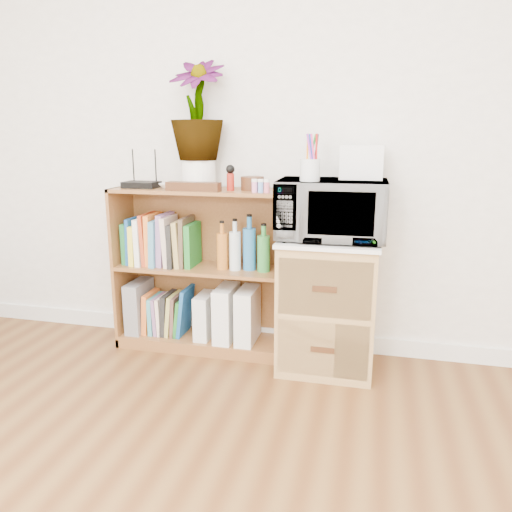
% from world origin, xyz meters
% --- Properties ---
extents(skirting_board, '(4.00, 0.02, 0.10)m').
position_xyz_m(skirting_board, '(0.00, 2.24, 0.05)').
color(skirting_board, white).
rests_on(skirting_board, ground).
extents(bookshelf, '(1.00, 0.30, 0.95)m').
position_xyz_m(bookshelf, '(-0.35, 2.10, 0.47)').
color(bookshelf, brown).
rests_on(bookshelf, ground).
extents(wicker_unit, '(0.50, 0.45, 0.70)m').
position_xyz_m(wicker_unit, '(0.40, 2.02, 0.35)').
color(wicker_unit, '#9E7542').
rests_on(wicker_unit, ground).
extents(microwave, '(0.56, 0.39, 0.30)m').
position_xyz_m(microwave, '(0.40, 2.02, 0.87)').
color(microwave, white).
rests_on(microwave, wicker_unit).
extents(pen_cup, '(0.10, 0.10, 0.11)m').
position_xyz_m(pen_cup, '(0.30, 1.92, 1.08)').
color(pen_cup, silver).
rests_on(pen_cup, microwave).
extents(small_appliance, '(0.22, 0.18, 0.17)m').
position_xyz_m(small_appliance, '(0.54, 2.11, 1.11)').
color(small_appliance, white).
rests_on(small_appliance, microwave).
extents(router, '(0.19, 0.13, 0.04)m').
position_xyz_m(router, '(-0.69, 2.08, 0.97)').
color(router, black).
rests_on(router, bookshelf).
extents(white_bowl, '(0.13, 0.13, 0.03)m').
position_xyz_m(white_bowl, '(-0.50, 2.07, 0.97)').
color(white_bowl, silver).
rests_on(white_bowl, bookshelf).
extents(plant_pot, '(0.19, 0.19, 0.16)m').
position_xyz_m(plant_pot, '(-0.35, 2.12, 1.03)').
color(plant_pot, white).
rests_on(plant_pot, bookshelf).
extents(potted_plant, '(0.30, 0.30, 0.54)m').
position_xyz_m(potted_plant, '(-0.35, 2.12, 1.38)').
color(potted_plant, '#2E6D2B').
rests_on(potted_plant, plant_pot).
extents(trinket_box, '(0.30, 0.07, 0.05)m').
position_xyz_m(trinket_box, '(-0.34, 2.00, 0.97)').
color(trinket_box, '#3C2310').
rests_on(trinket_box, bookshelf).
extents(kokeshi_doll, '(0.04, 0.04, 0.09)m').
position_xyz_m(kokeshi_doll, '(-0.15, 2.06, 1.00)').
color(kokeshi_doll, maroon).
rests_on(kokeshi_doll, bookshelf).
extents(wooden_bowl, '(0.13, 0.13, 0.07)m').
position_xyz_m(wooden_bowl, '(-0.04, 2.11, 0.99)').
color(wooden_bowl, '#3C2010').
rests_on(wooden_bowl, bookshelf).
extents(paint_jars, '(0.11, 0.04, 0.06)m').
position_xyz_m(paint_jars, '(0.03, 2.01, 0.98)').
color(paint_jars, pink).
rests_on(paint_jars, bookshelf).
extents(file_box, '(0.09, 0.25, 0.31)m').
position_xyz_m(file_box, '(-0.76, 2.10, 0.22)').
color(file_box, slate).
rests_on(file_box, bookshelf).
extents(magazine_holder_left, '(0.08, 0.21, 0.26)m').
position_xyz_m(magazine_holder_left, '(-0.33, 2.09, 0.20)').
color(magazine_holder_left, silver).
rests_on(magazine_holder_left, bookshelf).
extents(magazine_holder_mid, '(0.10, 0.26, 0.32)m').
position_xyz_m(magazine_holder_mid, '(-0.19, 2.09, 0.23)').
color(magazine_holder_mid, white).
rests_on(magazine_holder_mid, bookshelf).
extents(magazine_holder_right, '(0.10, 0.25, 0.32)m').
position_xyz_m(magazine_holder_right, '(-0.07, 2.09, 0.23)').
color(magazine_holder_right, white).
rests_on(magazine_holder_right, bookshelf).
extents(cookbooks, '(0.43, 0.20, 0.30)m').
position_xyz_m(cookbooks, '(-0.59, 2.10, 0.64)').
color(cookbooks, '#1C6B31').
rests_on(cookbooks, bookshelf).
extents(liquor_bottles, '(0.47, 0.07, 0.31)m').
position_xyz_m(liquor_bottles, '(-0.01, 2.10, 0.64)').
color(liquor_bottles, '#B96822').
rests_on(liquor_bottles, bookshelf).
extents(lower_books, '(0.28, 0.19, 0.29)m').
position_xyz_m(lower_books, '(-0.57, 2.10, 0.19)').
color(lower_books, orange).
rests_on(lower_books, bookshelf).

